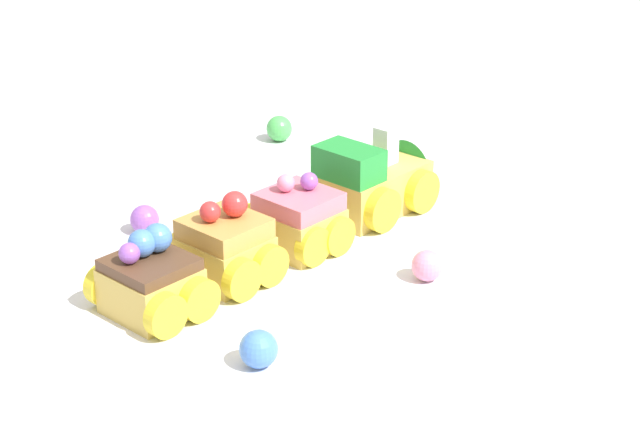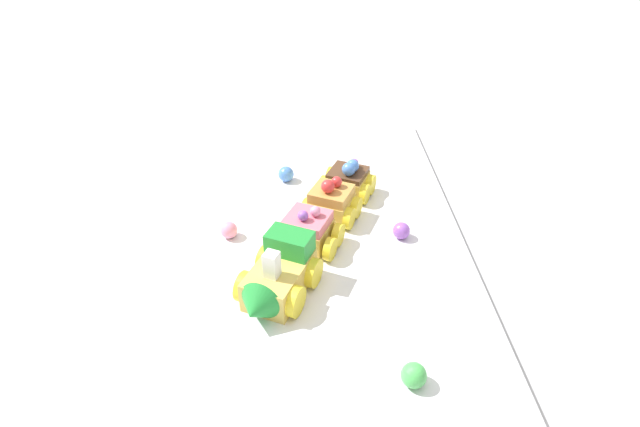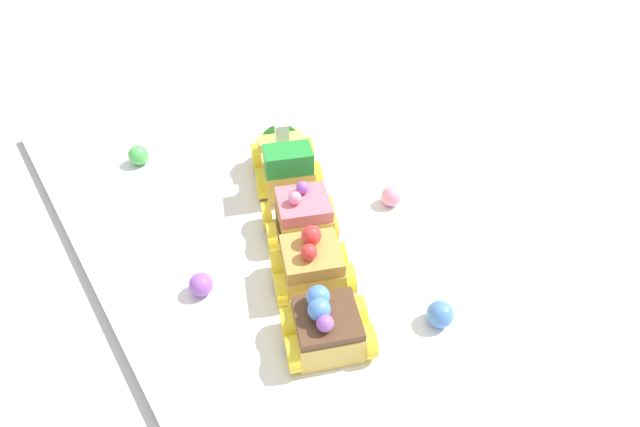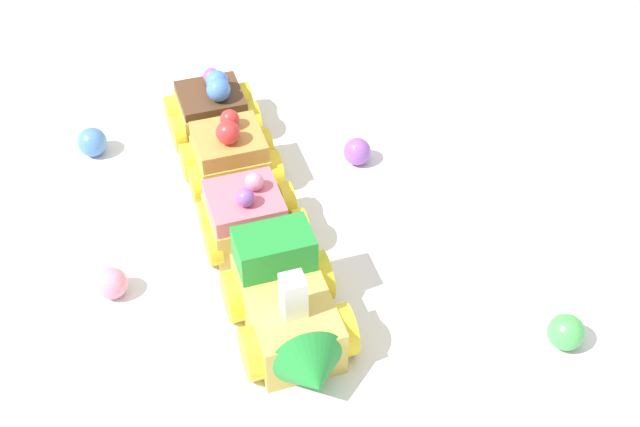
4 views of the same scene
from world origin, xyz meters
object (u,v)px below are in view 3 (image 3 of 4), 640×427
gumball_purple (201,285)px  gumball_green (139,155)px  cake_car_caramel (312,267)px  gumball_blue (440,314)px  cake_car_strawberry (299,216)px  cake_car_chocolate (326,328)px  cake_train_locomotive (284,159)px  gumball_pink (391,196)px

gumball_purple → gumball_green: 0.25m
cake_car_caramel → gumball_blue: bearing=-123.5°
cake_car_strawberry → cake_car_chocolate: size_ratio=1.00×
cake_train_locomotive → cake_car_chocolate: size_ratio=1.41×
cake_car_chocolate → gumball_green: bearing=30.0°
gumball_purple → gumball_blue: size_ratio=0.93×
cake_train_locomotive → gumball_green: 0.20m
cake_car_chocolate → gumball_blue: 0.11m
cake_car_caramel → gumball_purple: bearing=84.7°
cake_car_strawberry → gumball_green: 0.26m
cake_car_caramel → cake_train_locomotive: bearing=-0.0°
cake_train_locomotive → cake_car_chocolate: 0.26m
cake_car_chocolate → gumball_blue: bearing=-89.9°
gumball_pink → gumball_green: (0.26, 0.22, 0.00)m
gumball_purple → gumball_pink: size_ratio=1.00×
cake_car_chocolate → gumball_pink: bearing=-34.0°
cake_train_locomotive → gumball_blue: 0.28m
cake_car_strawberry → gumball_pink: cake_car_strawberry is taller
cake_car_strawberry → cake_car_caramel: (-0.07, 0.03, 0.00)m
cake_car_chocolate → gumball_green: cake_car_chocolate is taller
gumball_green → gumball_blue: bearing=-161.3°
cake_train_locomotive → gumball_green: cake_train_locomotive is taller
cake_train_locomotive → cake_car_strawberry: size_ratio=1.41×
cake_car_chocolate → cake_train_locomotive: bearing=-0.1°
cake_car_chocolate → gumball_purple: bearing=53.1°
cake_train_locomotive → gumball_pink: size_ratio=5.61×
cake_car_caramel → gumball_pink: (0.05, -0.15, -0.01)m
cake_train_locomotive → gumball_blue: size_ratio=5.26×
cake_train_locomotive → cake_car_strawberry: bearing=-180.0°
cake_train_locomotive → cake_car_caramel: size_ratio=1.41×
cake_car_strawberry → gumball_purple: bearing=121.0°
gumball_purple → cake_car_caramel: bearing=-119.2°
cake_car_chocolate → gumball_purple: (0.12, 0.07, -0.01)m
cake_car_caramel → cake_car_chocolate: cake_car_caramel is taller
cake_train_locomotive → gumball_blue: bearing=-156.8°
cake_train_locomotive → gumball_purple: 0.21m
gumball_pink → gumball_blue: (-0.16, 0.08, 0.00)m
gumball_purple → cake_car_strawberry: bearing=-83.0°
gumball_green → gumball_blue: size_ratio=1.02×
cake_car_strawberry → cake_car_caramel: size_ratio=1.00×
cake_car_strawberry → cake_car_caramel: bearing=179.9°
cake_car_strawberry → gumball_blue: size_ratio=3.72×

